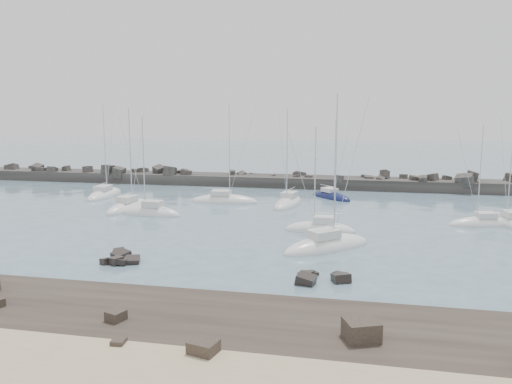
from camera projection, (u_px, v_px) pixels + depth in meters
The scene contains 15 objects.
ground at pixel (196, 237), 52.66m from camera, with size 400.00×400.00×0.00m, color slate.
rock_shelf at pixel (88, 321), 31.36m from camera, with size 140.00×12.37×1.83m.
rock_cluster_near at pixel (122, 259), 44.46m from camera, with size 4.12×4.72×1.31m.
rock_cluster_far at pixel (315, 280), 38.71m from camera, with size 4.41×3.59×1.67m.
breakwater at pixel (224, 183), 90.78m from camera, with size 115.00×7.91×5.07m.
sailboat_1 at pixel (105, 195), 78.02m from camera, with size 3.36×9.89×15.37m.
sailboat_3 at pixel (129, 208), 67.44m from camera, with size 4.41×9.57×14.69m.
sailboat_4 at pixel (224, 201), 72.77m from camera, with size 9.97×3.76×15.34m.
sailboat_5 at pixel (150, 213), 63.92m from camera, with size 8.69×3.55×13.57m.
sailboat_6 at pixel (288, 204), 70.49m from camera, with size 4.50×9.54×14.59m.
sailboat_7 at pixel (327, 247), 48.01m from camera, with size 9.48×9.11×15.90m.
sailboat_8 at pixel (331, 197), 76.34m from camera, with size 7.48×7.71×12.93m.
sailboat_9 at pixel (320, 230), 54.90m from camera, with size 7.79×2.46×12.51m.
sailboat_10 at pixel (509, 223), 58.47m from camera, with size 4.22×8.85×13.48m.
sailboat_11 at pixel (482, 224), 57.99m from camera, with size 8.26×4.54×12.48m.
Camera 1 is at (16.48, -48.94, 12.99)m, focal length 35.00 mm.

